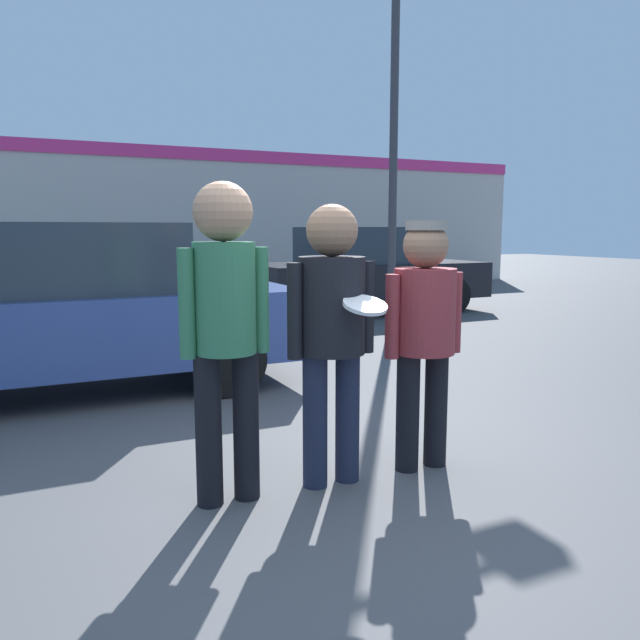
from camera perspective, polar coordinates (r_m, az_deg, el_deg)
ground_plane at (r=3.94m, az=1.63°, el=-14.90°), size 56.00×56.00×0.00m
storefront_building at (r=15.67m, az=-19.44°, el=8.72°), size 24.00×0.22×3.56m
person_left at (r=3.49m, az=-8.68°, el=0.64°), size 0.51×0.34×1.81m
person_middle_with_frisbee at (r=3.71m, az=1.10°, el=0.14°), size 0.57×0.60×1.70m
person_right at (r=4.03m, az=9.49°, el=-0.15°), size 0.57×0.40×1.61m
parked_car_near at (r=6.44m, az=-22.21°, el=0.97°), size 4.27×1.92×1.61m
parked_car_far at (r=11.80m, az=4.37°, el=4.53°), size 4.38×1.84×1.60m
street_lamp at (r=9.60m, az=7.90°, el=20.46°), size 1.19×0.35×5.89m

